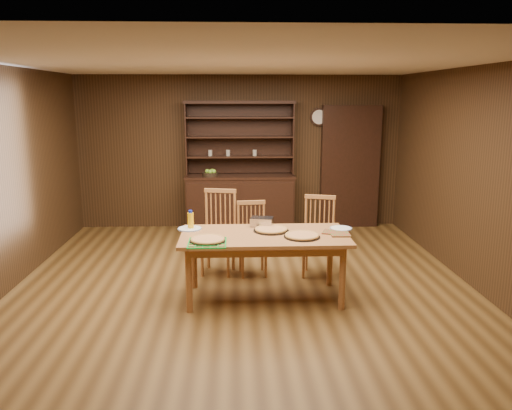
{
  "coord_description": "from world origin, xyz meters",
  "views": [
    {
      "loc": [
        -0.1,
        -5.58,
        2.24
      ],
      "look_at": [
        0.17,
        0.4,
        0.94
      ],
      "focal_mm": 35.0,
      "sensor_mm": 36.0,
      "label": 1
    }
  ],
  "objects_px": {
    "chair_left": "(219,229)",
    "juice_bottle": "(191,220)",
    "china_hutch": "(240,195)",
    "chair_center": "(252,236)",
    "dining_table": "(264,241)",
    "chair_right": "(319,233)"
  },
  "relations": [
    {
      "from": "chair_left",
      "to": "juice_bottle",
      "type": "height_order",
      "value": "chair_left"
    },
    {
      "from": "china_hutch",
      "to": "chair_center",
      "type": "distance_m",
      "value": 2.19
    },
    {
      "from": "dining_table",
      "to": "juice_bottle",
      "type": "bearing_deg",
      "value": 162.82
    },
    {
      "from": "china_hutch",
      "to": "chair_left",
      "type": "xyz_separation_m",
      "value": [
        -0.3,
        -2.1,
        -0.02
      ]
    },
    {
      "from": "chair_left",
      "to": "china_hutch",
      "type": "bearing_deg",
      "value": 93.81
    },
    {
      "from": "dining_table",
      "to": "juice_bottle",
      "type": "xyz_separation_m",
      "value": [
        -0.83,
        0.26,
        0.19
      ]
    },
    {
      "from": "chair_left",
      "to": "chair_right",
      "type": "distance_m",
      "value": 1.28
    },
    {
      "from": "juice_bottle",
      "to": "chair_right",
      "type": "bearing_deg",
      "value": 18.4
    },
    {
      "from": "china_hutch",
      "to": "dining_table",
      "type": "distance_m",
      "value": 3.03
    },
    {
      "from": "dining_table",
      "to": "chair_center",
      "type": "distance_m",
      "value": 0.86
    },
    {
      "from": "chair_left",
      "to": "chair_center",
      "type": "bearing_deg",
      "value": 0.44
    },
    {
      "from": "chair_left",
      "to": "chair_center",
      "type": "relative_size",
      "value": 1.15
    },
    {
      "from": "china_hutch",
      "to": "dining_table",
      "type": "height_order",
      "value": "china_hutch"
    },
    {
      "from": "dining_table",
      "to": "chair_right",
      "type": "height_order",
      "value": "chair_right"
    },
    {
      "from": "chair_center",
      "to": "chair_right",
      "type": "bearing_deg",
      "value": -9.41
    },
    {
      "from": "chair_center",
      "to": "chair_right",
      "type": "height_order",
      "value": "chair_right"
    },
    {
      "from": "dining_table",
      "to": "juice_bottle",
      "type": "relative_size",
      "value": 8.32
    },
    {
      "from": "chair_left",
      "to": "chair_center",
      "type": "xyz_separation_m",
      "value": [
        0.42,
        -0.09,
        -0.08
      ]
    },
    {
      "from": "chair_right",
      "to": "juice_bottle",
      "type": "height_order",
      "value": "chair_right"
    },
    {
      "from": "chair_left",
      "to": "juice_bottle",
      "type": "distance_m",
      "value": 0.78
    },
    {
      "from": "dining_table",
      "to": "china_hutch",
      "type": "bearing_deg",
      "value": 94.34
    },
    {
      "from": "chair_left",
      "to": "juice_bottle",
      "type": "bearing_deg",
      "value": -102.42
    }
  ]
}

